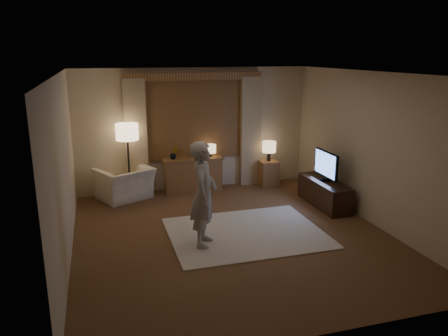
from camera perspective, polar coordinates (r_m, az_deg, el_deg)
name	(u,v)px	position (r m, az deg, el deg)	size (l,w,h in m)	color
room	(224,149)	(7.27, -0.03, 2.43)	(5.04, 5.54, 2.64)	brown
rug	(246,233)	(7.31, 2.87, -8.44)	(2.50, 2.00, 0.02)	beige
sideboard	(193,175)	(9.37, -4.07, -0.96)	(1.20, 0.40, 0.70)	brown
picture_frame	(193,155)	(9.25, -4.12, 1.72)	(0.16, 0.02, 0.20)	brown
plant	(174,154)	(9.17, -6.57, 1.86)	(0.17, 0.13, 0.30)	#999999
table_lamp_sideboard	(211,149)	(9.32, -1.73, 2.47)	(0.22, 0.22, 0.30)	black
floor_lamp	(127,136)	(8.90, -12.52, 4.11)	(0.45, 0.45, 1.54)	black
armchair	(125,184)	(9.07, -12.83, -2.00)	(1.00, 0.87, 0.65)	#F2E2C7
side_table	(268,173)	(9.83, 5.82, -0.66)	(0.40, 0.40, 0.56)	brown
table_lamp_side	(269,147)	(9.69, 5.91, 2.69)	(0.30, 0.30, 0.44)	black
tv_stand	(324,193)	(8.71, 12.97, -3.23)	(0.45, 1.40, 0.50)	black
tv	(326,165)	(8.56, 13.19, 0.42)	(0.20, 0.81, 0.59)	black
person	(204,194)	(6.59, -2.69, -3.43)	(0.59, 0.39, 1.62)	#A59E98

